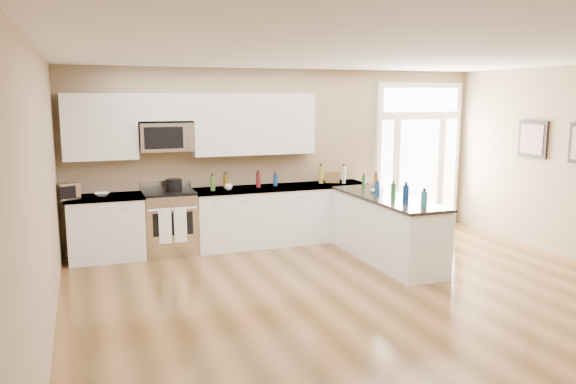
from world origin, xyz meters
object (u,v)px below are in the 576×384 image
at_px(toaster_oven, 68,191).
at_px(kitchen_range, 170,222).
at_px(peninsula_cabinet, 386,231).
at_px(stockpot, 174,185).

bearing_deg(toaster_oven, kitchen_range, -15.64).
bearing_deg(peninsula_cabinet, stockpot, 152.02).
bearing_deg(peninsula_cabinet, kitchen_range, 153.27).
height_order(peninsula_cabinet, kitchen_range, kitchen_range).
xyz_separation_m(peninsula_cabinet, stockpot, (-2.80, 1.49, 0.61)).
relative_size(kitchen_range, toaster_oven, 3.96).
bearing_deg(toaster_oven, stockpot, -14.48).
xyz_separation_m(peninsula_cabinet, kitchen_range, (-2.88, 1.45, 0.04)).
height_order(stockpot, toaster_oven, toaster_oven).
bearing_deg(toaster_oven, peninsula_cabinet, -38.18).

